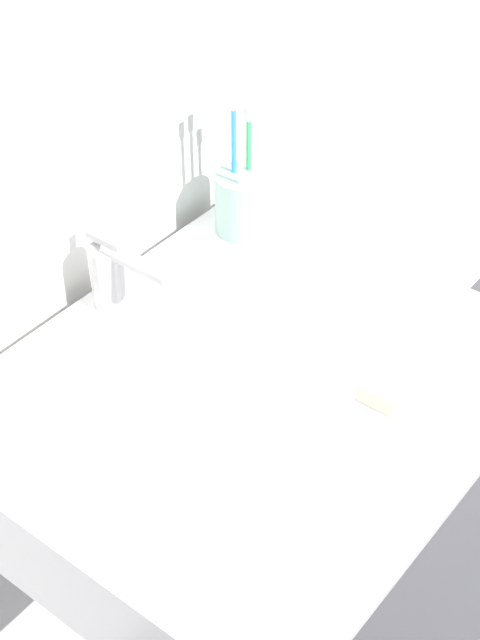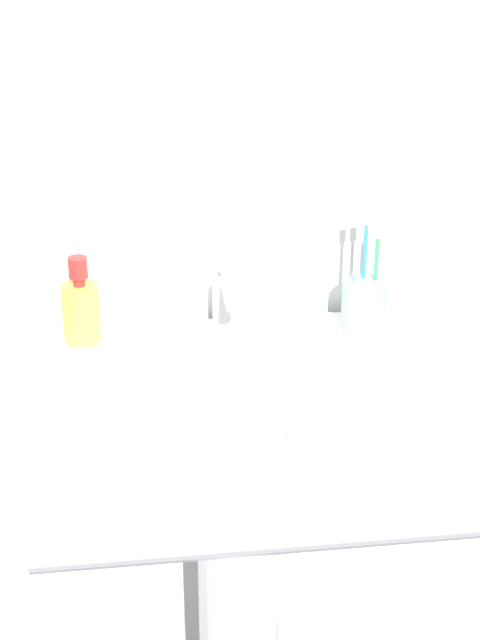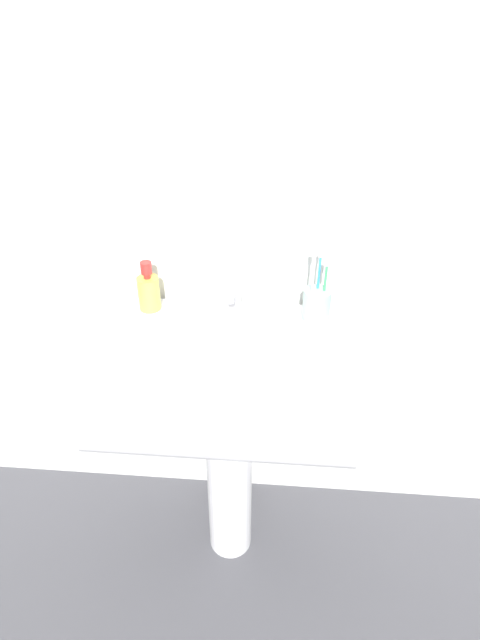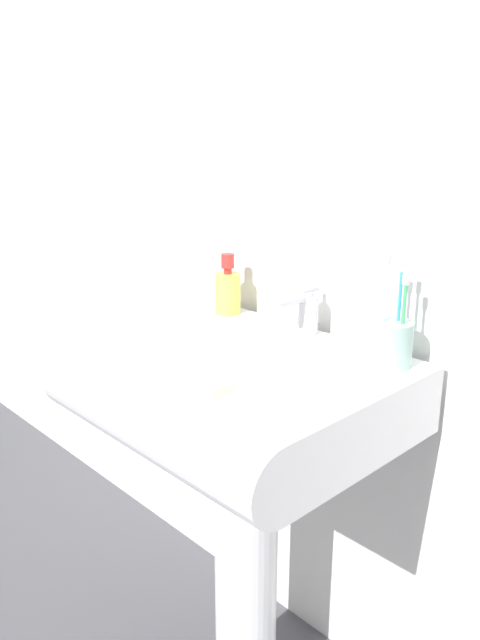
% 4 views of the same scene
% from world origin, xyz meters
% --- Properties ---
extents(wall_back, '(5.00, 0.05, 2.40)m').
position_xyz_m(wall_back, '(0.00, 0.28, 1.20)').
color(wall_back, silver).
rests_on(wall_back, ground).
extents(sink_pedestal, '(0.15, 0.15, 0.72)m').
position_xyz_m(sink_pedestal, '(0.00, 0.00, 0.36)').
color(sink_pedestal, white).
rests_on(sink_pedestal, ground).
extents(sink_basin, '(0.64, 0.53, 0.14)m').
position_xyz_m(sink_basin, '(0.00, -0.05, 0.79)').
color(sink_basin, white).
rests_on(sink_basin, sink_pedestal).
extents(faucet, '(0.05, 0.13, 0.11)m').
position_xyz_m(faucet, '(0.00, 0.18, 0.91)').
color(faucet, '#B7B7BC').
rests_on(faucet, sink_basin).
extents(toothbrush_cup, '(0.08, 0.08, 0.22)m').
position_xyz_m(toothbrush_cup, '(0.24, 0.16, 0.91)').
color(toothbrush_cup, '#99BFB2').
rests_on(toothbrush_cup, sink_basin).
extents(soap_bottle, '(0.06, 0.06, 0.15)m').
position_xyz_m(soap_bottle, '(-0.25, 0.18, 0.92)').
color(soap_bottle, gold).
rests_on(soap_bottle, sink_basin).
extents(bar_soap, '(0.08, 0.05, 0.02)m').
position_xyz_m(bar_soap, '(0.09, -0.18, 0.87)').
color(bar_soap, silver).
rests_on(bar_soap, sink_basin).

